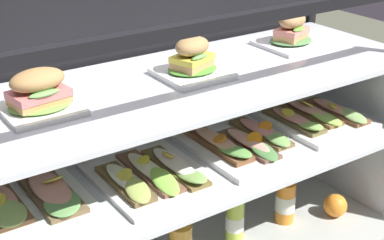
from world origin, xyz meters
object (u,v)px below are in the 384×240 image
(plated_roll_sandwich_left_of_center, at_px, (192,63))
(open_sandwich_tray_mid_right, at_px, (242,143))
(orange_fruit_beside_bottles, at_px, (335,205))
(plated_roll_sandwich_mid_left, at_px, (39,95))
(plated_roll_sandwich_near_left_corner, at_px, (291,34))
(juice_bottle_back_center, at_px, (285,201))
(open_sandwich_tray_center, at_px, (28,199))
(open_sandwich_tray_right_of_center, at_px, (315,117))
(juice_bottle_front_right_end, at_px, (236,217))
(open_sandwich_tray_far_right, at_px, (152,175))

(plated_roll_sandwich_left_of_center, bearing_deg, open_sandwich_tray_mid_right, -13.14)
(orange_fruit_beside_bottles, bearing_deg, plated_roll_sandwich_mid_left, 174.15)
(plated_roll_sandwich_left_of_center, relative_size, plated_roll_sandwich_near_left_corner, 0.96)
(plated_roll_sandwich_near_left_corner, height_order, orange_fruit_beside_bottles, plated_roll_sandwich_near_left_corner)
(plated_roll_sandwich_mid_left, relative_size, plated_roll_sandwich_near_left_corner, 0.93)
(juice_bottle_back_center, bearing_deg, open_sandwich_tray_center, 177.07)
(plated_roll_sandwich_mid_left, xyz_separation_m, open_sandwich_tray_center, (-0.05, 0.02, -0.28))
(open_sandwich_tray_mid_right, height_order, open_sandwich_tray_right_of_center, same)
(plated_roll_sandwich_left_of_center, height_order, open_sandwich_tray_right_of_center, plated_roll_sandwich_left_of_center)
(open_sandwich_tray_center, bearing_deg, open_sandwich_tray_mid_right, -5.08)
(juice_bottle_front_right_end, bearing_deg, plated_roll_sandwich_mid_left, 179.00)
(plated_roll_sandwich_left_of_center, xyz_separation_m, orange_fruit_beside_bottles, (0.54, -0.10, -0.60))
(plated_roll_sandwich_near_left_corner, bearing_deg, open_sandwich_tray_center, -177.59)
(plated_roll_sandwich_mid_left, relative_size, open_sandwich_tray_mid_right, 0.51)
(juice_bottle_front_right_end, bearing_deg, open_sandwich_tray_far_right, -173.74)
(open_sandwich_tray_center, distance_m, open_sandwich_tray_right_of_center, 0.96)
(plated_roll_sandwich_mid_left, xyz_separation_m, plated_roll_sandwich_left_of_center, (0.43, 0.00, -0.00))
(open_sandwich_tray_mid_right, bearing_deg, juice_bottle_back_center, 3.64)
(plated_roll_sandwich_left_of_center, bearing_deg, open_sandwich_tray_far_right, -163.83)
(juice_bottle_back_center, height_order, orange_fruit_beside_bottles, juice_bottle_back_center)
(plated_roll_sandwich_mid_left, distance_m, plated_roll_sandwich_near_left_corner, 0.85)
(open_sandwich_tray_far_right, distance_m, orange_fruit_beside_bottles, 0.77)
(open_sandwich_tray_mid_right, bearing_deg, juice_bottle_front_right_end, 78.12)
(plated_roll_sandwich_left_of_center, distance_m, juice_bottle_back_center, 0.67)
(open_sandwich_tray_center, bearing_deg, plated_roll_sandwich_near_left_corner, 2.41)
(juice_bottle_front_right_end, bearing_deg, juice_bottle_back_center, -3.24)
(plated_roll_sandwich_left_of_center, height_order, open_sandwich_tray_far_right, plated_roll_sandwich_left_of_center)
(plated_roll_sandwich_left_of_center, xyz_separation_m, plated_roll_sandwich_near_left_corner, (0.42, 0.06, -0.00))
(open_sandwich_tray_right_of_center, xyz_separation_m, orange_fruit_beside_bottles, (0.06, -0.08, -0.32))
(plated_roll_sandwich_mid_left, relative_size, open_sandwich_tray_center, 0.51)
(orange_fruit_beside_bottles, bearing_deg, juice_bottle_front_right_end, 166.60)
(plated_roll_sandwich_near_left_corner, relative_size, orange_fruit_beside_bottles, 2.32)
(open_sandwich_tray_far_right, bearing_deg, juice_bottle_back_center, 2.60)
(plated_roll_sandwich_near_left_corner, bearing_deg, open_sandwich_tray_right_of_center, -51.68)
(plated_roll_sandwich_mid_left, height_order, juice_bottle_front_right_end, plated_roll_sandwich_mid_left)
(plated_roll_sandwich_mid_left, distance_m, open_sandwich_tray_right_of_center, 0.95)
(open_sandwich_tray_center, xyz_separation_m, open_sandwich_tray_far_right, (0.32, -0.07, -0.00))
(open_sandwich_tray_mid_right, relative_size, orange_fruit_beside_bottles, 4.24)
(open_sandwich_tray_mid_right, relative_size, open_sandwich_tray_right_of_center, 1.00)
(open_sandwich_tray_mid_right, height_order, juice_bottle_front_right_end, open_sandwich_tray_mid_right)
(open_sandwich_tray_far_right, height_order, orange_fruit_beside_bottles, open_sandwich_tray_far_right)
(plated_roll_sandwich_near_left_corner, xyz_separation_m, juice_bottle_back_center, (-0.05, -0.08, -0.56))
(open_sandwich_tray_mid_right, bearing_deg, plated_roll_sandwich_mid_left, 176.57)
(plated_roll_sandwich_near_left_corner, bearing_deg, plated_roll_sandwich_mid_left, -175.99)
(plated_roll_sandwich_left_of_center, distance_m, open_sandwich_tray_right_of_center, 0.55)
(open_sandwich_tray_mid_right, relative_size, juice_bottle_front_right_end, 1.57)
(open_sandwich_tray_right_of_center, bearing_deg, plated_roll_sandwich_mid_left, 179.03)
(open_sandwich_tray_center, height_order, juice_bottle_front_right_end, open_sandwich_tray_center)
(open_sandwich_tray_center, xyz_separation_m, juice_bottle_front_right_end, (0.65, -0.03, -0.28))
(plated_roll_sandwich_mid_left, xyz_separation_m, open_sandwich_tray_mid_right, (0.59, -0.04, -0.28))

